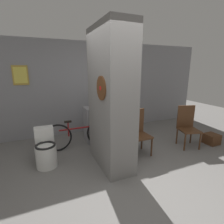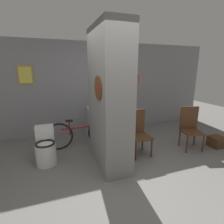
% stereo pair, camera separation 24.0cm
% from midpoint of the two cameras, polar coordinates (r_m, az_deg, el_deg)
% --- Properties ---
extents(ground_plane, '(14.00, 14.00, 0.00)m').
position_cam_midpoint_polar(ground_plane, '(3.25, 2.01, -21.02)').
color(ground_plane, slate).
extents(wall_back, '(8.00, 0.09, 2.60)m').
position_cam_midpoint_polar(wall_back, '(5.19, -10.45, 7.63)').
color(wall_back, gray).
rests_on(wall_back, ground_plane).
extents(pillar_center, '(0.55, 1.21, 2.60)m').
position_cam_midpoint_polar(pillar_center, '(3.26, -2.57, 4.04)').
color(pillar_center, gray).
rests_on(pillar_center, ground_plane).
extents(counter_shelf, '(1.32, 0.44, 0.90)m').
position_cam_midpoint_polar(counter_shelf, '(4.72, -2.30, -3.39)').
color(counter_shelf, gray).
rests_on(counter_shelf, ground_plane).
extents(toilet, '(0.40, 0.56, 0.73)m').
position_cam_midpoint_polar(toilet, '(3.76, -22.56, -11.55)').
color(toilet, silver).
rests_on(toilet, ground_plane).
extents(chair_near_pillar, '(0.44, 0.44, 0.99)m').
position_cam_midpoint_polar(chair_near_pillar, '(3.92, 6.67, -6.03)').
color(chair_near_pillar, '#4C2D19').
rests_on(chair_near_pillar, ground_plane).
extents(chair_by_doorway, '(0.53, 0.53, 0.99)m').
position_cam_midpoint_polar(chair_by_doorway, '(4.59, 22.04, -3.98)').
color(chair_by_doorway, '#4C2D19').
rests_on(chair_by_doorway, ground_plane).
extents(bicycle, '(1.66, 0.42, 0.70)m').
position_cam_midpoint_polar(bicycle, '(4.29, -12.13, -7.07)').
color(bicycle, black).
rests_on(bicycle, ground_plane).
extents(bottle_tall, '(0.08, 0.08, 0.32)m').
position_cam_midpoint_polar(bottle_tall, '(4.57, -5.97, 3.28)').
color(bottle_tall, silver).
rests_on(bottle_tall, counter_shelf).
extents(bottle_short, '(0.08, 0.08, 0.22)m').
position_cam_midpoint_polar(bottle_short, '(4.44, -7.00, 2.42)').
color(bottle_short, olive).
rests_on(bottle_short, counter_shelf).
extents(floor_crate, '(0.32, 0.32, 0.25)m').
position_cam_midpoint_polar(floor_crate, '(5.08, 28.57, -7.73)').
color(floor_crate, '#4C2D19').
rests_on(floor_crate, ground_plane).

